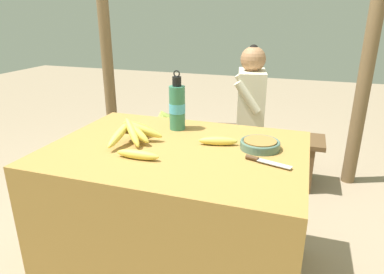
% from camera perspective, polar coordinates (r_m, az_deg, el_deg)
% --- Properties ---
extents(ground_plane, '(12.00, 12.00, 0.00)m').
position_cam_1_polar(ground_plane, '(1.97, -2.28, -21.43)').
color(ground_plane, gray).
extents(market_counter, '(1.18, 0.85, 0.72)m').
position_cam_1_polar(market_counter, '(1.76, -2.44, -12.63)').
color(market_counter, olive).
rests_on(market_counter, ground_plane).
extents(banana_bunch_ripe, '(0.20, 0.31, 0.13)m').
position_cam_1_polar(banana_bunch_ripe, '(1.65, -9.62, 1.12)').
color(banana_bunch_ripe, '#4C381E').
rests_on(banana_bunch_ripe, market_counter).
extents(serving_bowl, '(0.18, 0.18, 0.04)m').
position_cam_1_polar(serving_bowl, '(1.59, 11.26, -1.15)').
color(serving_bowl, '#4C6B5B').
rests_on(serving_bowl, market_counter).
extents(water_bottle, '(0.09, 0.09, 0.31)m').
position_cam_1_polar(water_bottle, '(1.80, -2.49, 5.09)').
color(water_bottle, '#337556').
rests_on(water_bottle, market_counter).
extents(loose_banana_front, '(0.20, 0.04, 0.04)m').
position_cam_1_polar(loose_banana_front, '(1.47, -9.03, -2.91)').
color(loose_banana_front, '#E0C64C').
rests_on(loose_banana_front, market_counter).
extents(loose_banana_side, '(0.19, 0.08, 0.04)m').
position_cam_1_polar(loose_banana_side, '(1.61, 4.37, -0.67)').
color(loose_banana_side, '#E0C64C').
rests_on(loose_banana_side, market_counter).
extents(knife, '(0.20, 0.08, 0.02)m').
position_cam_1_polar(knife, '(1.45, 11.47, -3.84)').
color(knife, '#BCBCC1').
rests_on(knife, market_counter).
extents(wooden_bench, '(1.74, 0.32, 0.39)m').
position_cam_1_polar(wooden_bench, '(2.87, 3.77, 0.21)').
color(wooden_bench, brown).
rests_on(wooden_bench, ground_plane).
extents(seated_vendor, '(0.44, 0.42, 1.09)m').
position_cam_1_polar(seated_vendor, '(2.70, 8.77, 5.03)').
color(seated_vendor, '#473828').
rests_on(seated_vendor, ground_plane).
extents(banana_bunch_green, '(0.18, 0.31, 0.13)m').
position_cam_1_polar(banana_bunch_green, '(2.97, -4.53, 3.31)').
color(banana_bunch_green, '#4C381E').
rests_on(banana_bunch_green, wooden_bench).
extents(support_post_near, '(0.10, 0.10, 2.54)m').
position_cam_1_polar(support_post_near, '(3.31, -14.52, 18.82)').
color(support_post_near, brown).
rests_on(support_post_near, ground_plane).
extents(support_post_far, '(0.10, 0.10, 2.54)m').
position_cam_1_polar(support_post_far, '(2.83, 28.26, 17.06)').
color(support_post_far, brown).
rests_on(support_post_far, ground_plane).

